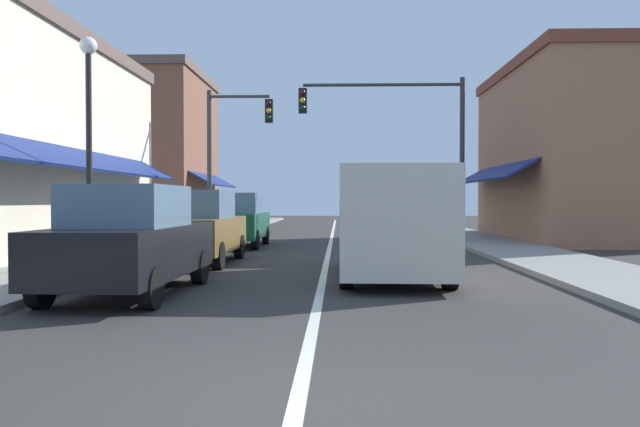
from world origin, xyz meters
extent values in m
plane|color=#33302D|center=(0.00, 18.00, 0.00)|extent=(80.00, 80.00, 0.00)
cube|color=gray|center=(-5.50, 18.00, 0.06)|extent=(2.60, 56.00, 0.12)
cube|color=gray|center=(5.50, 18.00, 0.06)|extent=(2.60, 56.00, 0.12)
cube|color=silver|center=(0.00, 18.00, 0.00)|extent=(0.14, 52.00, 0.01)
cube|color=slate|center=(-6.86, 12.00, 1.40)|extent=(0.08, 10.64, 1.80)
cube|color=navy|center=(-6.25, 12.00, 2.60)|extent=(1.27, 11.76, 0.73)
cube|color=slate|center=(-6.86, 8.92, 4.26)|extent=(0.08, 1.10, 1.30)
cube|color=slate|center=(-6.86, 15.08, 4.26)|extent=(0.08, 1.10, 1.30)
cube|color=#9E6B4C|center=(9.21, 20.00, 3.18)|extent=(4.81, 10.00, 6.37)
cube|color=brown|center=(9.21, 20.00, 6.57)|extent=(5.01, 10.20, 0.40)
cube|color=slate|center=(6.86, 20.00, 1.40)|extent=(0.08, 7.60, 1.80)
cube|color=navy|center=(6.25, 20.00, 2.60)|extent=(1.27, 8.40, 0.73)
cube|color=slate|center=(6.86, 17.80, 4.58)|extent=(0.08, 1.10, 1.30)
cube|color=slate|center=(6.86, 22.20, 4.58)|extent=(0.08, 1.10, 1.30)
cube|color=brown|center=(-9.65, 28.00, 3.89)|extent=(5.71, 8.00, 7.78)
cube|color=brown|center=(-9.65, 28.00, 7.98)|extent=(5.91, 8.20, 0.40)
cube|color=slate|center=(-6.86, 28.00, 1.40)|extent=(0.08, 6.08, 1.80)
cube|color=navy|center=(-6.25, 28.00, 2.60)|extent=(1.27, 6.72, 0.73)
cube|color=slate|center=(-6.86, 26.24, 5.60)|extent=(0.08, 1.10, 1.30)
cube|color=slate|center=(-6.86, 29.76, 5.60)|extent=(0.08, 1.10, 1.30)
cube|color=black|center=(-3.06, 5.48, 0.71)|extent=(1.84, 4.15, 0.80)
cube|color=slate|center=(-3.06, 5.38, 1.44)|extent=(1.58, 2.04, 0.66)
cylinder|color=black|center=(-3.81, 6.86, 0.31)|extent=(0.22, 0.63, 0.62)
cylinder|color=black|center=(-2.23, 6.81, 0.31)|extent=(0.22, 0.63, 0.62)
cylinder|color=black|center=(-3.89, 4.15, 0.31)|extent=(0.22, 0.63, 0.62)
cylinder|color=black|center=(-2.31, 4.11, 0.31)|extent=(0.22, 0.63, 0.62)
cube|color=brown|center=(-3.12, 10.51, 0.71)|extent=(1.76, 4.12, 0.80)
cube|color=slate|center=(-3.12, 10.41, 1.44)|extent=(1.54, 2.01, 0.66)
cylinder|color=black|center=(-3.89, 11.87, 0.31)|extent=(0.21, 0.62, 0.62)
cylinder|color=black|center=(-2.31, 11.85, 0.31)|extent=(0.21, 0.62, 0.62)
cylinder|color=black|center=(-3.92, 9.16, 0.31)|extent=(0.21, 0.62, 0.62)
cylinder|color=black|center=(-2.34, 9.15, 0.31)|extent=(0.21, 0.62, 0.62)
cube|color=#0F4C33|center=(-3.06, 16.01, 0.71)|extent=(1.72, 4.10, 0.80)
cube|color=slate|center=(-3.06, 15.91, 1.44)|extent=(1.52, 2.00, 0.66)
cylinder|color=black|center=(-3.85, 17.36, 0.31)|extent=(0.20, 0.62, 0.62)
cylinder|color=black|center=(-2.27, 17.36, 0.31)|extent=(0.20, 0.62, 0.62)
cylinder|color=black|center=(-3.85, 14.65, 0.31)|extent=(0.20, 0.62, 0.62)
cylinder|color=black|center=(-2.27, 14.65, 0.31)|extent=(0.20, 0.62, 0.62)
cube|color=beige|center=(1.36, 7.81, 1.17)|extent=(2.08, 5.05, 1.90)
cube|color=slate|center=(1.42, 10.21, 1.59)|extent=(1.73, 0.31, 0.84)
cube|color=black|center=(1.42, 10.39, 0.48)|extent=(1.87, 0.24, 0.24)
cylinder|color=black|center=(0.51, 9.38, 0.36)|extent=(0.26, 0.73, 0.72)
cylinder|color=black|center=(2.28, 9.34, 0.36)|extent=(0.26, 0.73, 0.72)
cylinder|color=black|center=(0.44, 6.29, 0.36)|extent=(0.26, 0.73, 0.72)
cylinder|color=black|center=(2.20, 6.24, 0.36)|extent=(0.26, 0.73, 0.72)
cylinder|color=#333333|center=(4.80, 18.56, 3.01)|extent=(0.18, 0.18, 6.01)
cylinder|color=#333333|center=(1.89, 18.56, 5.76)|extent=(5.82, 0.12, 0.12)
cube|color=black|center=(-1.02, 18.38, 5.16)|extent=(0.30, 0.24, 0.90)
sphere|color=#420F0F|center=(-1.02, 18.25, 5.44)|extent=(0.20, 0.20, 0.20)
sphere|color=yellow|center=(-1.02, 18.25, 5.16)|extent=(0.20, 0.20, 0.20)
sphere|color=#0C3316|center=(-1.02, 18.25, 4.88)|extent=(0.20, 0.20, 0.20)
cylinder|color=#333333|center=(-4.80, 20.03, 2.93)|extent=(0.18, 0.18, 5.85)
cylinder|color=#333333|center=(-3.61, 20.03, 5.60)|extent=(2.38, 0.12, 0.12)
cube|color=black|center=(-2.42, 19.85, 5.00)|extent=(0.30, 0.24, 0.90)
sphere|color=#420F0F|center=(-2.42, 19.72, 5.28)|extent=(0.20, 0.20, 0.20)
sphere|color=yellow|center=(-2.42, 19.72, 5.00)|extent=(0.20, 0.20, 0.20)
sphere|color=#0C3316|center=(-2.42, 19.72, 4.72)|extent=(0.20, 0.20, 0.20)
cylinder|color=black|center=(-4.86, 8.29, 2.27)|extent=(0.12, 0.12, 4.54)
sphere|color=white|center=(-4.86, 8.29, 4.72)|extent=(0.36, 0.36, 0.36)
camera|label=1|loc=(0.32, -4.53, 1.53)|focal=35.25mm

